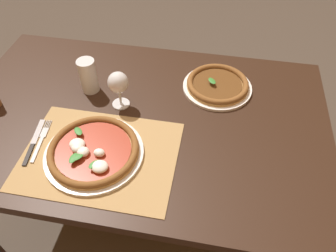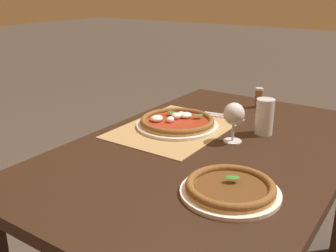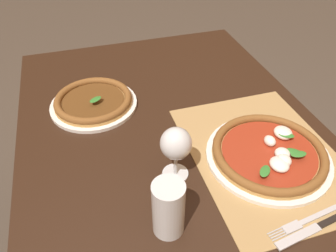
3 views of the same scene
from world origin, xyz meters
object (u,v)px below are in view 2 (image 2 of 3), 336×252
Objects in this scene: pizza_near at (177,122)px; knife at (207,113)px; pint_glass at (264,117)px; pizza_far at (230,188)px; fork at (207,114)px; wine_glass at (234,116)px; pepper_shaker at (259,98)px.

pizza_near reaches higher than knife.
pint_glass reaches higher than pizza_near.
pizza_far reaches higher than fork.
pint_glass is at bearing 111.25° from pizza_near.
wine_glass reaches higher than pizza_near.
pizza_near is at bearing -20.31° from pepper_shaker.
fork is 0.93× the size of knife.
knife is at bearing -33.66° from pepper_shaker.
knife is (-0.10, -0.32, -0.06)m from pint_glass.
pizza_near is 2.22× the size of wine_glass.
wine_glass reaches higher than pepper_shaker.
pizza_near is at bearing -132.01° from pizza_far.
pizza_far is 2.98× the size of pepper_shaker.
pint_glass is at bearing 75.19° from fork.
pepper_shaker is at bearing 146.34° from knife.
wine_glass reaches higher than pint_glass.
fork is at bearing 172.65° from pizza_near.
wine_glass reaches higher than knife.
pint_glass is 0.34m from knife.
pint_glass is (-0.15, 0.06, -0.04)m from wine_glass.
pizza_far is at bearing 11.31° from pint_glass.
pizza_near reaches higher than pizza_far.
pizza_near is at bearing -3.94° from knife.
fork is at bearing 26.31° from knife.
fork is 2.07× the size of pepper_shaker.
pizza_near is 2.37× the size of pint_glass.
pizza_near is 0.23m from knife.
pint_glass is at bearing 156.54° from wine_glass.
pepper_shaker reaches higher than pizza_near.
wine_glass is at bearing -155.57° from pizza_far.
pepper_shaker is (-0.86, -0.26, 0.03)m from pizza_far.
pizza_near is 1.72× the size of fork.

